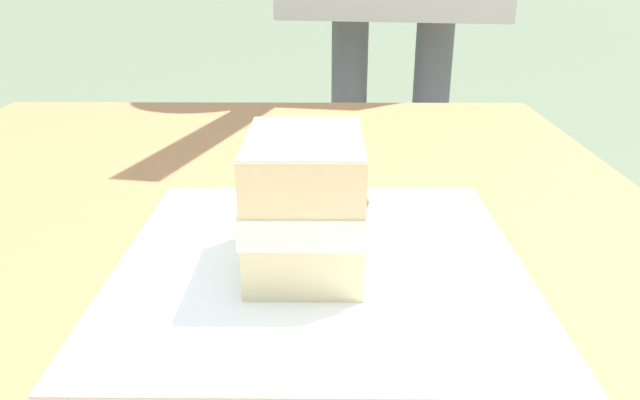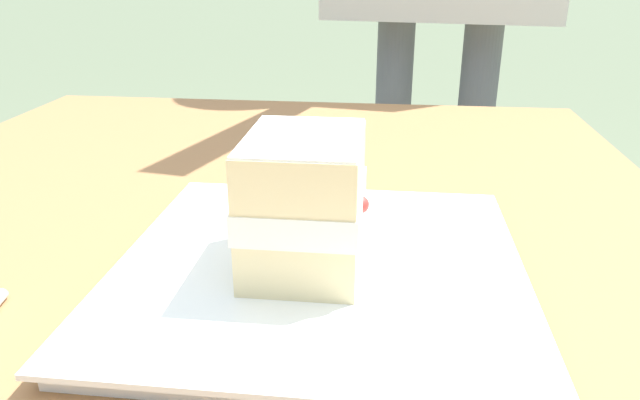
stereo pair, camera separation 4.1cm
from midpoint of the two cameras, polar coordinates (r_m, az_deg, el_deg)
name	(u,v)px [view 1 (the left image)]	position (r m, az deg, el deg)	size (l,w,h in m)	color
dessert_plate	(320,270)	(0.44, -2.72, -6.81)	(0.29, 0.29, 0.02)	white
cake_slice	(305,203)	(0.41, -4.37, -0.33)	(0.11, 0.09, 0.10)	beige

